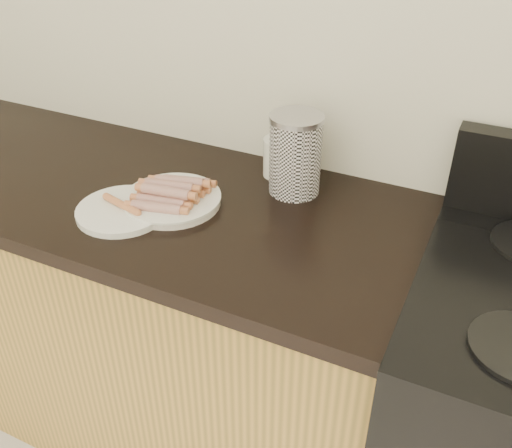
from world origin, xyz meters
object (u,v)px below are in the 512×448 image
at_px(canister, 295,154).
at_px(mug, 279,157).
at_px(main_plate, 172,201).
at_px(side_plate, 123,210).

bearing_deg(canister, mug, 139.10).
height_order(main_plate, mug, mug).
bearing_deg(main_plate, canister, 37.76).
distance_m(side_plate, mug, 0.43).
height_order(main_plate, canister, canister).
bearing_deg(canister, main_plate, -142.24).
bearing_deg(side_plate, mug, 52.43).
relative_size(main_plate, mug, 2.28).
distance_m(main_plate, canister, 0.33).
distance_m(side_plate, canister, 0.44).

